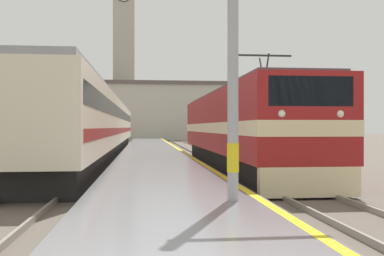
# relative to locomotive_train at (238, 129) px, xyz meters

# --- Properties ---
(ground_plane) EXTENTS (200.00, 200.00, 0.00)m
(ground_plane) POSITION_rel_locomotive_train_xyz_m (-3.76, 12.63, -1.86)
(ground_plane) COLOR #60564C
(platform) EXTENTS (3.97, 140.00, 0.42)m
(platform) POSITION_rel_locomotive_train_xyz_m (-3.76, 7.63, -1.65)
(platform) COLOR slate
(platform) RESTS_ON ground
(rail_track_near) EXTENTS (2.83, 140.00, 0.16)m
(rail_track_near) POSITION_rel_locomotive_train_xyz_m (0.00, 7.63, -1.83)
(rail_track_near) COLOR #60564C
(rail_track_near) RESTS_ON ground
(rail_track_far) EXTENTS (2.83, 140.00, 0.16)m
(rail_track_far) POSITION_rel_locomotive_train_xyz_m (-7.32, 7.63, -1.83)
(rail_track_far) COLOR #60564C
(rail_track_far) RESTS_ON ground
(locomotive_train) EXTENTS (2.92, 18.59, 4.60)m
(locomotive_train) POSITION_rel_locomotive_train_xyz_m (0.00, 0.00, 0.00)
(locomotive_train) COLOR black
(locomotive_train) RESTS_ON ground
(passenger_train) EXTENTS (2.92, 42.29, 3.87)m
(passenger_train) POSITION_rel_locomotive_train_xyz_m (-7.32, 11.47, 0.23)
(passenger_train) COLOR black
(passenger_train) RESTS_ON ground
(catenary_mast) EXTENTS (2.84, 0.25, 7.29)m
(catenary_mast) POSITION_rel_locomotive_train_xyz_m (-2.40, -11.43, 2.27)
(catenary_mast) COLOR #9E9EA3
(catenary_mast) RESTS_ON platform
(clock_tower) EXTENTS (4.28, 4.28, 28.99)m
(clock_tower) POSITION_rel_locomotive_train_xyz_m (-7.53, 54.17, 13.39)
(clock_tower) COLOR #ADA393
(clock_tower) RESTS_ON ground
(station_building) EXTENTS (27.68, 9.02, 8.65)m
(station_building) POSITION_rel_locomotive_train_xyz_m (-4.08, 47.93, 2.49)
(station_building) COLOR #B7B2A3
(station_building) RESTS_ON ground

